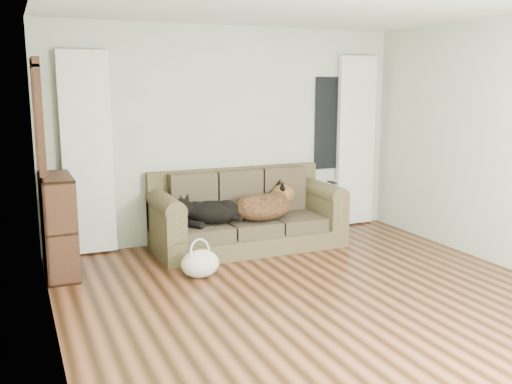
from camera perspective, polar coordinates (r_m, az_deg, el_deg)
name	(u,v)px	position (r m, az deg, el deg)	size (l,w,h in m)	color
floor	(330,306)	(5.14, 7.45, -11.20)	(5.00, 5.00, 0.00)	black
wall_back	(228,134)	(7.05, -2.77, 5.77)	(4.50, 0.04, 2.60)	#B3C3A7
wall_left	(49,176)	(4.13, -20.00, 1.54)	(0.04, 5.00, 2.60)	#B3C3A7
curtain_left	(87,154)	(6.59, -16.51, 3.67)	(0.55, 0.08, 2.25)	white
curtain_right	(356,141)	(7.81, 9.94, 5.01)	(0.55, 0.08, 2.25)	white
window_pane	(332,123)	(7.65, 7.59, 6.83)	(0.50, 0.03, 1.20)	black
door_casing	(42,170)	(6.19, -20.62, 2.05)	(0.07, 0.60, 2.10)	black
sofa	(248,210)	(6.71, -0.80, -1.82)	(2.20, 0.95, 0.90)	brown
dog_black_lab	(209,212)	(6.49, -4.72, -2.02)	(0.63, 0.44, 0.27)	black
dog_shepherd	(265,207)	(6.69, 0.92, -1.52)	(0.77, 0.54, 0.34)	black
tv_remote	(332,182)	(7.01, 7.60, 0.96)	(0.05, 0.19, 0.02)	black
tote_bag	(200,262)	(5.77, -5.61, -6.97)	(0.39, 0.30, 0.28)	silver
bookshelf	(59,226)	(6.09, -19.14, -3.26)	(0.31, 0.81, 1.02)	black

